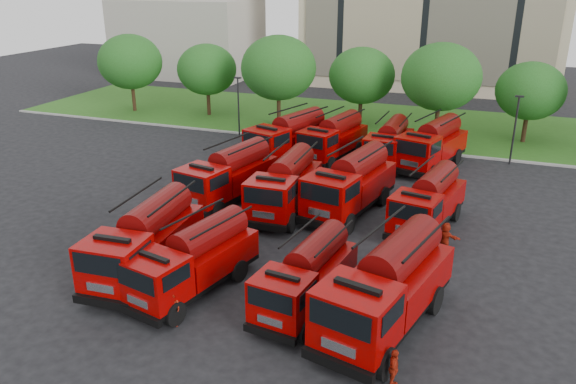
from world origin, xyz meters
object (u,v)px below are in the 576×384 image
fire_truck_0 (146,240)px  firefighter_4 (189,238)px  fire_truck_8 (289,138)px  fire_truck_11 (432,145)px  firefighter_5 (444,251)px  fire_truck_5 (285,185)px  fire_truck_10 (389,143)px  fire_truck_2 (307,276)px  firefighter_1 (174,325)px  fire_truck_7 (428,201)px  fire_truck_3 (387,286)px  fire_truck_1 (194,259)px  fire_truck_6 (351,184)px  firefighter_3 (407,302)px  fire_truck_4 (229,175)px  firefighter_0 (260,321)px  fire_truck_9 (333,138)px

fire_truck_0 → firefighter_4: fire_truck_0 is taller
fire_truck_0 → fire_truck_8: (0.26, 18.39, 0.06)m
firefighter_4 → fire_truck_11: bearing=-69.0°
fire_truck_8 → firefighter_5: (12.54, -11.28, -1.77)m
fire_truck_5 → fire_truck_11: fire_truck_11 is taller
fire_truck_0 → fire_truck_10: bearing=66.0°
fire_truck_2 → firefighter_1: fire_truck_2 is taller
fire_truck_10 → fire_truck_7: bearing=-66.1°
fire_truck_3 → firefighter_1: fire_truck_3 is taller
fire_truck_1 → fire_truck_11: 22.31m
fire_truck_2 → firefighter_5: bearing=62.9°
fire_truck_6 → fire_truck_7: size_ratio=1.14×
firefighter_3 → fire_truck_4: bearing=-71.0°
fire_truck_6 → firefighter_0: (-0.57, -12.18, -1.77)m
firefighter_5 → fire_truck_10: bearing=-44.7°
firefighter_3 → firefighter_4: 12.13m
fire_truck_6 → firefighter_4: (-7.12, -6.50, -1.77)m
fire_truck_1 → fire_truck_4: fire_truck_4 is taller
fire_truck_6 → firefighter_1: size_ratio=5.45×
fire_truck_4 → firefighter_0: bearing=-46.8°
firefighter_1 → fire_truck_4: bearing=120.9°
fire_truck_11 → fire_truck_4: bearing=-118.6°
fire_truck_4 → firefighter_5: fire_truck_4 is taller
firefighter_1 → firefighter_4: 7.95m
fire_truck_4 → firefighter_4: bearing=-75.1°
fire_truck_1 → firefighter_1: (0.48, -2.67, -1.54)m
fire_truck_0 → fire_truck_7: bearing=36.5°
fire_truck_0 → firefighter_3: fire_truck_0 is taller
firefighter_3 → firefighter_0: bearing=-5.6°
fire_truck_5 → fire_truck_1: bearing=-95.2°
fire_truck_7 → firefighter_5: fire_truck_7 is taller
fire_truck_5 → firefighter_3: fire_truck_5 is taller
fire_truck_2 → fire_truck_7: 10.50m
fire_truck_0 → fire_truck_6: size_ratio=0.94×
fire_truck_3 → fire_truck_11: 20.76m
fire_truck_7 → fire_truck_6: bearing=-177.0°
fire_truck_4 → firefighter_4: size_ratio=4.12×
fire_truck_4 → fire_truck_9: bearing=82.3°
fire_truck_5 → firefighter_4: size_ratio=3.95×
fire_truck_8 → firefighter_1: (3.06, -21.67, -1.77)m
fire_truck_5 → fire_truck_9: fire_truck_5 is taller
fire_truck_2 → fire_truck_6: fire_truck_6 is taller
fire_truck_8 → firefighter_1: 21.96m
fire_truck_4 → firefighter_1: 13.39m
firefighter_3 → firefighter_4: size_ratio=0.80×
firefighter_0 → firefighter_5: firefighter_0 is taller
fire_truck_9 → fire_truck_2: bearing=-64.7°
fire_truck_10 → fire_truck_8: bearing=-164.2°
fire_truck_1 → fire_truck_8: 19.17m
fire_truck_2 → fire_truck_10: size_ratio=0.94×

